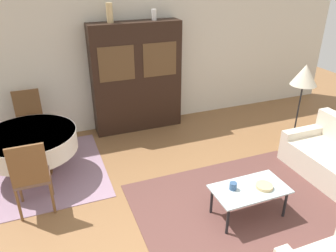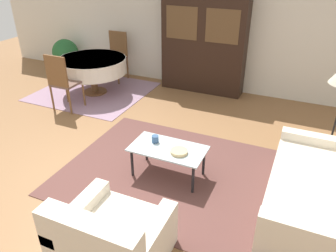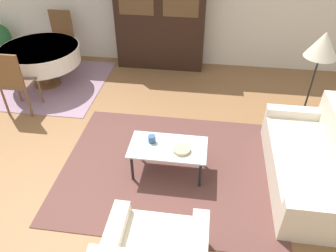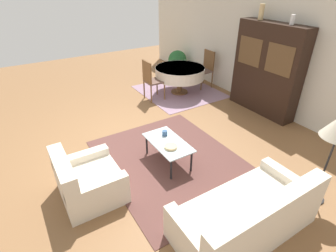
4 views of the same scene
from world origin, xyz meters
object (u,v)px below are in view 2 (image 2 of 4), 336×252
object	(u,v)px
cup	(155,139)
dining_chair_near	(62,80)
dining_table	(92,65)
potted_plant	(66,53)
coffee_table	(168,151)
dining_chair_far	(116,53)
bowl	(179,152)
display_cabinet	(204,41)
couch	(317,191)
armchair	(111,240)

from	to	relation	value
cup	dining_chair_near	bearing A→B (deg)	156.97
dining_table	potted_plant	world-z (taller)	potted_plant
dining_chair_near	cup	bearing A→B (deg)	-23.03
coffee_table	dining_chair_far	world-z (taller)	dining_chair_far
dining_chair_near	dining_table	bearing A→B (deg)	90.00
dining_chair_far	bowl	xyz separation A→B (m)	(2.73, -2.94, -0.15)
dining_chair_near	coffee_table	bearing A→B (deg)	-22.51
dining_table	dining_chair_far	size ratio (longest dim) A/B	1.30
dining_chair_near	dining_chair_far	world-z (taller)	same
display_cabinet	dining_chair_near	xyz separation A→B (m)	(-1.98, -1.98, -0.44)
couch	display_cabinet	world-z (taller)	display_cabinet
dining_chair_near	potted_plant	bearing A→B (deg)	128.46
coffee_table	potted_plant	world-z (taller)	potted_plant
armchair	couch	bearing A→B (deg)	41.88
dining_chair_far	bowl	size ratio (longest dim) A/B	4.85
potted_plant	bowl	bearing A→B (deg)	-34.86
dining_table	dining_chair_far	bearing A→B (deg)	90.00
couch	potted_plant	xyz separation A→B (m)	(-5.76, 2.75, 0.17)
couch	dining_table	world-z (taller)	couch
bowl	dining_chair_far	bearing A→B (deg)	132.92
bowl	potted_plant	world-z (taller)	potted_plant
dining_table	cup	distance (m)	3.03
potted_plant	dining_chair_near	bearing A→B (deg)	-51.54
dining_table	dining_chair_far	xyz separation A→B (m)	(0.00, 0.91, 0.01)
coffee_table	dining_table	distance (m)	3.24
coffee_table	dining_chair_near	distance (m)	2.78
cup	potted_plant	bearing A→B (deg)	143.59
dining_chair_near	dining_chair_far	xyz separation A→B (m)	(0.00, 1.83, 0.00)
couch	bowl	size ratio (longest dim) A/B	8.64
cup	bowl	distance (m)	0.40
couch	armchair	bearing A→B (deg)	131.88
armchair	dining_chair_near	size ratio (longest dim) A/B	0.90
display_cabinet	dining_table	size ratio (longest dim) A/B	1.51
display_cabinet	dining_chair_near	bearing A→B (deg)	-135.06
coffee_table	display_cabinet	xyz separation A→B (m)	(-0.57, 3.04, 0.65)
armchair	coffee_table	xyz separation A→B (m)	(-0.07, 1.47, 0.10)
couch	dining_chair_far	distance (m)	5.19
armchair	display_cabinet	size ratio (longest dim) A/B	0.46
display_cabinet	dining_table	bearing A→B (deg)	-151.71
coffee_table	armchair	bearing A→B (deg)	-87.17
armchair	display_cabinet	xyz separation A→B (m)	(-0.65, 4.51, 0.75)
couch	dining_chair_far	xyz separation A→B (m)	(-4.35, 2.81, 0.32)
couch	coffee_table	world-z (taller)	couch
dining_chair_far	bowl	distance (m)	4.01
coffee_table	potted_plant	xyz separation A→B (m)	(-3.96, 2.83, 0.07)
dining_chair_far	potted_plant	bearing A→B (deg)	2.29
dining_chair_far	bowl	world-z (taller)	dining_chair_far
armchair	dining_chair_far	world-z (taller)	dining_chair_far
armchair	dining_chair_near	world-z (taller)	dining_chair_near
armchair	bowl	bearing A→B (deg)	85.91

